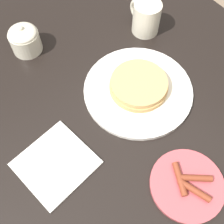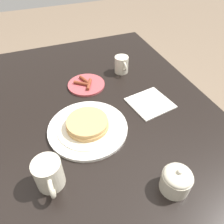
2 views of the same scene
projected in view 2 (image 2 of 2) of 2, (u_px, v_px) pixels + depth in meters
name	position (u px, v px, depth m)	size (l,w,h in m)	color
ground_plane	(105.00, 212.00, 1.33)	(8.00, 8.00, 0.00)	#7A6651
dining_table	(101.00, 145.00, 0.89)	(1.40, 0.95, 0.78)	black
pancake_plate	(88.00, 126.00, 0.78)	(0.29, 0.29, 0.05)	white
side_plate_bacon	(86.00, 84.00, 0.98)	(0.16, 0.16, 0.02)	#B2474C
coffee_mug	(49.00, 174.00, 0.60)	(0.11, 0.08, 0.09)	beige
creamer_pitcher	(121.00, 64.00, 1.04)	(0.10, 0.07, 0.09)	beige
sugar_bowl	(176.00, 180.00, 0.60)	(0.08, 0.08, 0.09)	beige
napkin	(150.00, 103.00, 0.89)	(0.18, 0.18, 0.01)	silver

